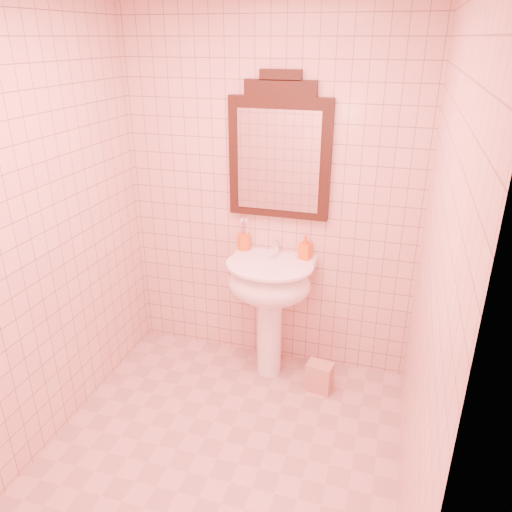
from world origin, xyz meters
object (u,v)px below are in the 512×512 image
(pedestal_sink, at_px, (270,291))
(towel, at_px, (319,377))
(mirror, at_px, (279,152))
(soap_dispenser, at_px, (306,247))
(toothbrush_cup, at_px, (244,242))

(pedestal_sink, relative_size, towel, 4.14)
(mirror, bearing_deg, soap_dispenser, -16.06)
(toothbrush_cup, distance_m, soap_dispenser, 0.44)
(toothbrush_cup, height_order, towel, toothbrush_cup)
(soap_dispenser, bearing_deg, pedestal_sink, -130.24)
(toothbrush_cup, relative_size, soap_dispenser, 1.23)
(mirror, xyz_separation_m, soap_dispenser, (0.21, -0.06, -0.60))
(soap_dispenser, xyz_separation_m, towel, (0.18, -0.23, -0.84))
(pedestal_sink, xyz_separation_m, soap_dispenser, (0.21, 0.14, 0.28))
(pedestal_sink, relative_size, toothbrush_cup, 4.24)
(soap_dispenser, relative_size, towel, 0.80)
(pedestal_sink, distance_m, mirror, 0.91)
(mirror, distance_m, soap_dispenser, 0.64)
(mirror, xyz_separation_m, towel, (0.38, -0.29, -1.45))
(toothbrush_cup, xyz_separation_m, towel, (0.62, -0.27, -0.81))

